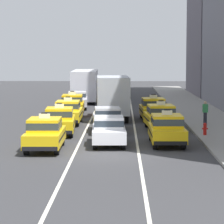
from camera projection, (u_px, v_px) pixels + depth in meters
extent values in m
plane|color=#353538|center=(106.00, 156.00, 28.95)|extent=(160.00, 160.00, 0.00)
cube|color=silver|center=(93.00, 114.00, 48.88)|extent=(0.14, 80.00, 0.01)
cube|color=silver|center=(132.00, 114.00, 48.83)|extent=(0.14, 80.00, 0.01)
cube|color=gray|center=(210.00, 120.00, 43.74)|extent=(4.00, 90.00, 0.15)
cylinder|color=black|center=(35.00, 140.00, 32.18)|extent=(0.25, 0.64, 0.64)
cylinder|color=black|center=(62.00, 140.00, 32.18)|extent=(0.25, 0.64, 0.64)
cylinder|color=black|center=(26.00, 149.00, 29.13)|extent=(0.25, 0.64, 0.64)
cylinder|color=black|center=(57.00, 149.00, 29.13)|extent=(0.25, 0.64, 0.64)
cube|color=yellow|center=(45.00, 137.00, 30.62)|extent=(1.87, 4.53, 0.70)
cube|color=black|center=(45.00, 136.00, 30.62)|extent=(1.88, 4.17, 0.10)
cube|color=yellow|center=(45.00, 125.00, 30.41)|extent=(1.63, 2.12, 0.64)
cube|color=#2D3842|center=(45.00, 125.00, 30.41)|extent=(1.65, 2.14, 0.35)
cube|color=white|center=(44.00, 116.00, 30.36)|extent=(0.56, 0.13, 0.24)
cube|color=black|center=(44.00, 113.00, 30.35)|extent=(0.32, 0.11, 0.06)
cube|color=black|center=(50.00, 136.00, 32.84)|extent=(1.71, 0.17, 0.20)
cube|color=black|center=(40.00, 149.00, 28.45)|extent=(1.71, 0.17, 0.20)
cylinder|color=black|center=(49.00, 126.00, 38.11)|extent=(0.27, 0.65, 0.64)
cylinder|color=black|center=(72.00, 126.00, 38.16)|extent=(0.27, 0.65, 0.64)
cylinder|color=black|center=(46.00, 133.00, 35.06)|extent=(0.27, 0.65, 0.64)
cylinder|color=black|center=(71.00, 132.00, 35.12)|extent=(0.27, 0.65, 0.64)
cube|color=yellow|center=(60.00, 124.00, 36.58)|extent=(2.04, 4.59, 0.70)
cube|color=black|center=(60.00, 123.00, 36.57)|extent=(2.04, 4.23, 0.10)
cube|color=yellow|center=(59.00, 113.00, 36.36)|extent=(1.71, 2.18, 0.64)
cube|color=#2D3842|center=(59.00, 113.00, 36.36)|extent=(1.73, 2.20, 0.35)
cube|color=white|center=(59.00, 106.00, 36.32)|extent=(0.57, 0.15, 0.24)
cube|color=black|center=(59.00, 103.00, 36.31)|extent=(0.33, 0.13, 0.06)
cube|color=black|center=(61.00, 123.00, 38.80)|extent=(1.72, 0.23, 0.20)
cube|color=black|center=(58.00, 132.00, 34.40)|extent=(1.72, 0.23, 0.20)
cylinder|color=black|center=(60.00, 117.00, 43.56)|extent=(0.25, 0.64, 0.64)
cylinder|color=black|center=(80.00, 117.00, 43.54)|extent=(0.25, 0.64, 0.64)
cylinder|color=black|center=(56.00, 122.00, 40.51)|extent=(0.25, 0.64, 0.64)
cylinder|color=black|center=(77.00, 122.00, 40.50)|extent=(0.25, 0.64, 0.64)
cube|color=yellow|center=(68.00, 115.00, 41.99)|extent=(1.84, 4.52, 0.70)
cube|color=black|center=(68.00, 114.00, 41.99)|extent=(1.86, 4.16, 0.10)
cube|color=yellow|center=(68.00, 105.00, 41.78)|extent=(1.62, 2.11, 0.64)
cube|color=#2D3842|center=(68.00, 105.00, 41.78)|extent=(1.64, 2.13, 0.35)
cube|color=white|center=(68.00, 99.00, 41.74)|extent=(0.56, 0.12, 0.24)
cube|color=black|center=(68.00, 97.00, 41.72)|extent=(0.32, 0.11, 0.06)
cube|color=black|center=(71.00, 115.00, 44.22)|extent=(1.71, 0.15, 0.20)
cube|color=black|center=(65.00, 122.00, 39.82)|extent=(1.71, 0.15, 0.20)
cylinder|color=black|center=(65.00, 109.00, 49.78)|extent=(0.26, 0.65, 0.64)
cylinder|color=black|center=(82.00, 109.00, 49.80)|extent=(0.26, 0.65, 0.64)
cylinder|color=black|center=(62.00, 113.00, 46.73)|extent=(0.26, 0.65, 0.64)
cylinder|color=black|center=(81.00, 113.00, 46.76)|extent=(0.26, 0.65, 0.64)
cube|color=yellow|center=(72.00, 107.00, 48.23)|extent=(1.96, 4.56, 0.70)
cube|color=black|center=(72.00, 106.00, 48.23)|extent=(1.97, 4.20, 0.10)
cube|color=yellow|center=(72.00, 99.00, 48.02)|extent=(1.67, 2.16, 0.64)
cube|color=#2D3842|center=(72.00, 99.00, 48.02)|extent=(1.69, 2.18, 0.35)
cube|color=white|center=(72.00, 93.00, 47.98)|extent=(0.56, 0.14, 0.24)
cube|color=black|center=(72.00, 91.00, 47.96)|extent=(0.32, 0.12, 0.06)
cube|color=black|center=(74.00, 107.00, 50.46)|extent=(1.71, 0.20, 0.20)
cube|color=black|center=(71.00, 112.00, 46.06)|extent=(1.71, 0.20, 0.20)
cylinder|color=black|center=(70.00, 104.00, 54.98)|extent=(0.28, 0.65, 0.64)
cylinder|color=black|center=(85.00, 104.00, 55.04)|extent=(0.28, 0.65, 0.64)
cylinder|color=black|center=(69.00, 107.00, 52.16)|extent=(0.28, 0.65, 0.64)
cylinder|color=black|center=(85.00, 107.00, 52.21)|extent=(0.28, 0.65, 0.64)
cube|color=silver|center=(77.00, 102.00, 53.57)|extent=(2.00, 4.39, 0.66)
cube|color=silver|center=(77.00, 95.00, 53.40)|extent=(1.66, 1.98, 0.60)
cube|color=#2D3842|center=(77.00, 95.00, 53.40)|extent=(1.69, 2.01, 0.33)
cylinder|color=black|center=(77.00, 96.00, 65.97)|extent=(0.26, 0.65, 0.64)
cylinder|color=black|center=(95.00, 96.00, 66.00)|extent=(0.26, 0.65, 0.64)
cylinder|color=black|center=(74.00, 100.00, 59.29)|extent=(0.26, 0.65, 0.64)
cylinder|color=black|center=(94.00, 100.00, 59.31)|extent=(0.26, 0.65, 0.64)
cube|color=silver|center=(85.00, 84.00, 62.50)|extent=(2.83, 11.27, 2.90)
cube|color=#2D3842|center=(85.00, 82.00, 62.48)|extent=(2.83, 10.82, 0.84)
cube|color=black|center=(87.00, 71.00, 67.91)|extent=(2.13, 0.14, 0.36)
cylinder|color=black|center=(96.00, 136.00, 33.65)|extent=(0.26, 0.65, 0.64)
cylinder|color=black|center=(121.00, 136.00, 33.68)|extent=(0.26, 0.65, 0.64)
cylinder|color=black|center=(95.00, 143.00, 30.83)|extent=(0.26, 0.65, 0.64)
cylinder|color=black|center=(123.00, 143.00, 30.86)|extent=(0.26, 0.65, 0.64)
cube|color=silver|center=(109.00, 133.00, 32.22)|extent=(1.92, 4.36, 0.66)
cube|color=silver|center=(109.00, 122.00, 32.06)|extent=(1.63, 1.96, 0.60)
cube|color=#2D3842|center=(109.00, 122.00, 32.06)|extent=(1.65, 1.98, 0.33)
cylinder|color=black|center=(96.00, 124.00, 39.15)|extent=(0.28, 0.65, 0.64)
cylinder|color=black|center=(117.00, 124.00, 39.22)|extent=(0.28, 0.65, 0.64)
cylinder|color=black|center=(96.00, 130.00, 36.33)|extent=(0.28, 0.65, 0.64)
cylinder|color=black|center=(120.00, 130.00, 36.40)|extent=(0.28, 0.65, 0.64)
cube|color=silver|center=(107.00, 122.00, 37.74)|extent=(2.04, 4.41, 0.66)
cube|color=silver|center=(107.00, 112.00, 37.58)|extent=(1.68, 2.00, 0.60)
cube|color=#2D3842|center=(107.00, 112.00, 37.58)|extent=(1.70, 2.02, 0.33)
cylinder|color=black|center=(100.00, 113.00, 46.51)|extent=(0.27, 0.65, 0.64)
cylinder|color=black|center=(124.00, 113.00, 46.57)|extent=(0.27, 0.65, 0.64)
cylinder|color=black|center=(100.00, 119.00, 42.63)|extent=(0.27, 0.65, 0.64)
cylinder|color=black|center=(127.00, 118.00, 42.69)|extent=(0.27, 0.65, 0.64)
cube|color=maroon|center=(111.00, 99.00, 47.41)|extent=(2.21, 2.31, 2.10)
cube|color=#2D3842|center=(111.00, 94.00, 48.45)|extent=(1.93, 0.16, 0.76)
cube|color=#B2B7C1|center=(113.00, 95.00, 44.12)|extent=(2.57, 5.31, 2.70)
cylinder|color=black|center=(151.00, 135.00, 33.94)|extent=(0.25, 0.64, 0.64)
cylinder|color=black|center=(177.00, 135.00, 33.94)|extent=(0.25, 0.64, 0.64)
cylinder|color=black|center=(155.00, 143.00, 30.90)|extent=(0.25, 0.64, 0.64)
cylinder|color=black|center=(183.00, 143.00, 30.89)|extent=(0.25, 0.64, 0.64)
cube|color=yellow|center=(167.00, 133.00, 32.38)|extent=(1.86, 4.52, 0.70)
cube|color=black|center=(167.00, 132.00, 32.38)|extent=(1.88, 4.16, 0.10)
cube|color=yellow|center=(167.00, 121.00, 32.17)|extent=(1.63, 2.12, 0.64)
cube|color=#2D3842|center=(167.00, 121.00, 32.17)|extent=(1.65, 2.14, 0.35)
cube|color=white|center=(167.00, 113.00, 32.12)|extent=(0.56, 0.13, 0.24)
cube|color=black|center=(167.00, 110.00, 32.11)|extent=(0.32, 0.11, 0.06)
cube|color=black|center=(163.00, 132.00, 34.61)|extent=(1.71, 0.16, 0.20)
cube|color=black|center=(170.00, 143.00, 30.21)|extent=(1.71, 0.16, 0.20)
cylinder|color=black|center=(147.00, 123.00, 40.14)|extent=(0.28, 0.65, 0.64)
cylinder|color=black|center=(168.00, 122.00, 40.21)|extent=(0.28, 0.65, 0.64)
cylinder|color=black|center=(152.00, 128.00, 37.10)|extent=(0.28, 0.65, 0.64)
cylinder|color=black|center=(175.00, 128.00, 37.17)|extent=(0.28, 0.65, 0.64)
cube|color=yellow|center=(161.00, 120.00, 38.62)|extent=(2.10, 4.61, 0.70)
cube|color=black|center=(161.00, 119.00, 38.61)|extent=(2.09, 4.25, 0.10)
cube|color=yellow|center=(161.00, 110.00, 38.40)|extent=(1.74, 2.20, 0.64)
cube|color=#2D3842|center=(161.00, 110.00, 38.40)|extent=(1.76, 2.22, 0.35)
cube|color=white|center=(161.00, 103.00, 38.36)|extent=(0.57, 0.16, 0.24)
cube|color=black|center=(161.00, 101.00, 38.35)|extent=(0.33, 0.13, 0.06)
cube|color=black|center=(156.00, 120.00, 40.84)|extent=(1.72, 0.25, 0.20)
cube|color=black|center=(165.00, 128.00, 36.45)|extent=(1.72, 0.25, 0.20)
cylinder|color=black|center=(142.00, 114.00, 46.00)|extent=(0.27, 0.65, 0.64)
cylinder|color=black|center=(161.00, 114.00, 46.03)|extent=(0.27, 0.65, 0.64)
cylinder|color=black|center=(145.00, 118.00, 42.96)|extent=(0.27, 0.65, 0.64)
cylinder|color=black|center=(165.00, 118.00, 42.99)|extent=(0.27, 0.65, 0.64)
cube|color=yellow|center=(153.00, 111.00, 44.46)|extent=(1.98, 4.57, 0.70)
cube|color=black|center=(153.00, 111.00, 44.46)|extent=(1.99, 4.21, 0.10)
cube|color=yellow|center=(153.00, 102.00, 44.25)|extent=(1.69, 2.16, 0.64)
cube|color=#2D3842|center=(153.00, 102.00, 44.25)|extent=(1.71, 2.19, 0.35)
cube|color=white|center=(153.00, 97.00, 44.20)|extent=(0.56, 0.14, 0.24)
cube|color=black|center=(153.00, 95.00, 44.19)|extent=(0.32, 0.12, 0.06)
cube|color=black|center=(150.00, 112.00, 46.68)|extent=(1.71, 0.21, 0.20)
cube|color=black|center=(156.00, 118.00, 42.29)|extent=(1.71, 0.21, 0.20)
cylinder|color=#23232D|center=(205.00, 118.00, 40.74)|extent=(0.24, 0.24, 0.80)
cube|color=#338C4C|center=(205.00, 108.00, 40.67)|extent=(0.36, 0.22, 0.56)
sphere|color=tan|center=(205.00, 103.00, 40.63)|extent=(0.20, 0.20, 0.20)
cylinder|color=red|center=(205.00, 130.00, 35.23)|extent=(0.20, 0.20, 0.60)
sphere|color=red|center=(205.00, 125.00, 35.19)|extent=(0.22, 0.22, 0.22)
cylinder|color=red|center=(203.00, 129.00, 35.22)|extent=(0.10, 0.08, 0.08)
cylinder|color=red|center=(207.00, 129.00, 35.21)|extent=(0.10, 0.08, 0.08)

